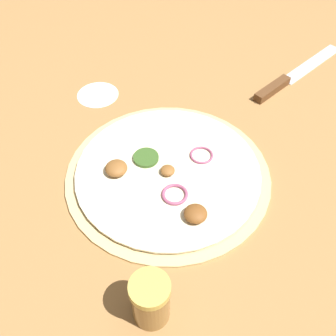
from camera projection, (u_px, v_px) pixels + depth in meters
ground_plane at (168, 175)px, 0.70m from camera, size 3.00×3.00×0.00m
pizza at (168, 173)px, 0.70m from camera, size 0.36×0.36×0.03m
knife at (285, 81)px, 0.88m from camera, size 0.26×0.22×0.02m
spice_jar at (151, 300)px, 0.51m from camera, size 0.05×0.05×0.08m
flour_patch at (98, 95)px, 0.86m from camera, size 0.09×0.09×0.00m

